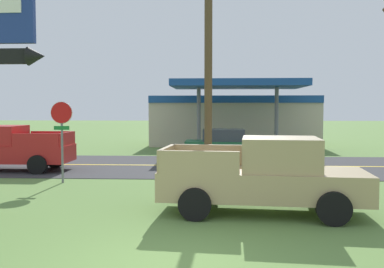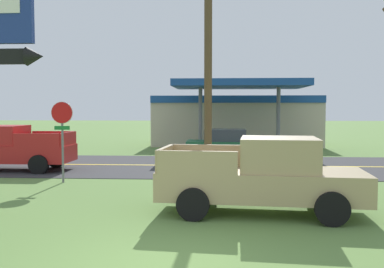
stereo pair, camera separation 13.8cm
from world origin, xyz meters
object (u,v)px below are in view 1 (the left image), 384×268
Objects in this scene: gas_station at (233,119)px; utility_pole at (208,42)px; car_green_near_lane at (226,145)px; pickup_red_on_road at (9,149)px; pickup_tan_parked_on_lawn at (265,176)px; stop_sign at (62,127)px.

utility_pole is at bearing -95.18° from gas_station.
gas_station is at bearing 85.29° from car_green_near_lane.
utility_pole is 1.79× the size of pickup_red_on_road.
pickup_red_on_road is at bearing -125.93° from gas_station.
pickup_tan_parked_on_lawn and pickup_red_on_road have the same top height.
pickup_tan_parked_on_lawn is (6.81, -4.22, -1.06)m from stop_sign.
stop_sign is 4.58m from pickup_red_on_road.
stop_sign is at bearing 148.23° from pickup_tan_parked_on_lawn.
pickup_tan_parked_on_lawn is at bearing -31.77° from stop_sign.
gas_station is 2.86× the size of car_green_near_lane.
stop_sign is 0.55× the size of pickup_tan_parked_on_lawn.
pickup_tan_parked_on_lawn is (-0.13, -21.36, -0.98)m from gas_station.
stop_sign is 6.10m from utility_pole.
car_green_near_lane is at bearing 22.86° from pickup_red_on_road.
stop_sign is 9.27m from car_green_near_lane.
gas_station reaches higher than pickup_red_on_road.
utility_pole is 2.21× the size of car_green_near_lane.
stop_sign reaches higher than pickup_tan_parked_on_lawn.
gas_station is at bearing 67.96° from stop_sign.
stop_sign is 0.70× the size of car_green_near_lane.
stop_sign is 8.08m from pickup_tan_parked_on_lawn.
gas_station is 21.38m from pickup_tan_parked_on_lawn.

